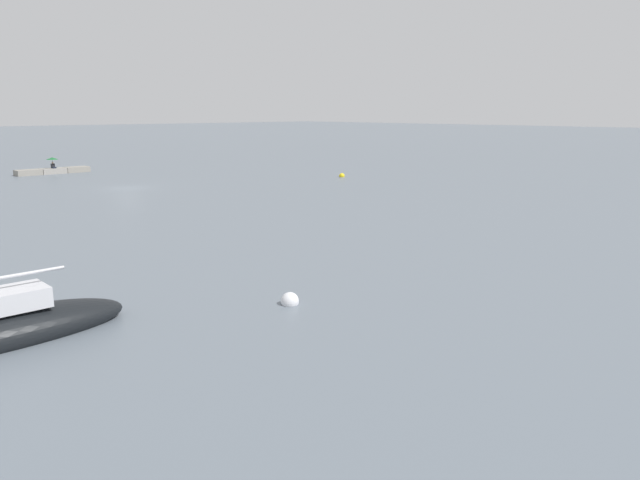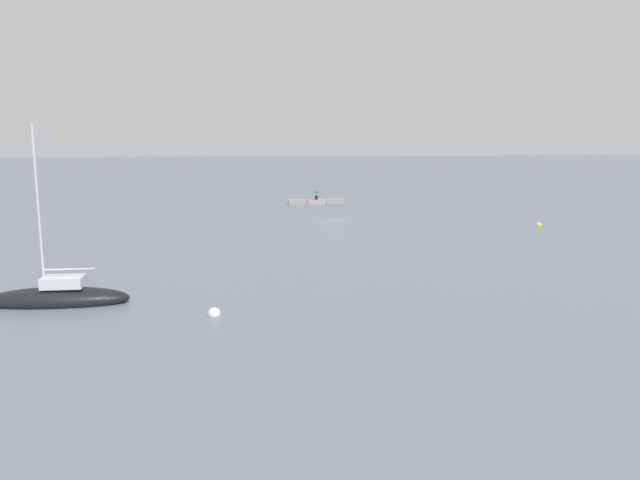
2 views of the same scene
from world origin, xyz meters
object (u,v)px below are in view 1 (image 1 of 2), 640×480
at_px(umbrella_open_green, 52,158).
at_px(mooring_buoy_mid, 290,301).
at_px(person_seated_dark_left, 53,166).
at_px(mooring_buoy_far, 342,176).

bearing_deg(umbrella_open_green, mooring_buoy_mid, 78.17).
bearing_deg(mooring_buoy_mid, person_seated_dark_left, -101.86).
height_order(person_seated_dark_left, mooring_buoy_far, person_seated_dark_left).
distance_m(umbrella_open_green, mooring_buoy_far, 33.44).
xyz_separation_m(person_seated_dark_left, umbrella_open_green, (0.01, -0.09, 0.86)).
xyz_separation_m(umbrella_open_green, mooring_buoy_mid, (11.62, 55.47, -1.63)).
bearing_deg(mooring_buoy_far, mooring_buoy_mid, 42.07).
xyz_separation_m(person_seated_dark_left, mooring_buoy_mid, (11.63, 55.38, -0.76)).
relative_size(mooring_buoy_mid, mooring_buoy_far, 1.12).
relative_size(umbrella_open_green, mooring_buoy_far, 2.14).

